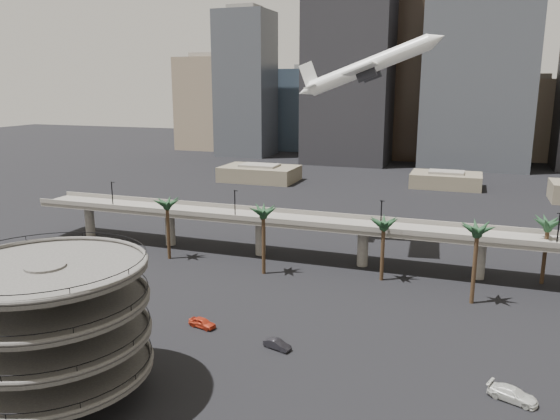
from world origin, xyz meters
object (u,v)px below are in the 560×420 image
(overpass, at_px, (310,226))
(car_a, at_px, (202,323))
(parking_ramp, at_px, (51,319))
(car_b, at_px, (277,344))
(car_c, at_px, (513,394))
(airborne_jet, at_px, (368,67))

(overpass, bearing_deg, car_a, -99.38)
(parking_ramp, relative_size, car_b, 5.52)
(car_b, height_order, car_c, car_c)
(airborne_jet, distance_m, car_b, 66.29)
(airborne_jet, height_order, car_c, airborne_jet)
(airborne_jet, distance_m, car_a, 65.58)
(parking_ramp, xyz_separation_m, overpass, (13.00, 59.00, -2.50))
(airborne_jet, bearing_deg, car_b, -95.25)
(car_a, relative_size, car_b, 1.09)
(car_c, bearing_deg, car_b, 104.93)
(car_c, bearing_deg, parking_ramp, 129.20)
(overpass, distance_m, airborne_jet, 36.04)
(parking_ramp, bearing_deg, car_a, 72.81)
(car_b, bearing_deg, airborne_jet, 14.79)
(parking_ramp, relative_size, overpass, 0.17)
(parking_ramp, bearing_deg, car_b, 44.95)
(overpass, bearing_deg, car_c, -48.69)
(car_a, bearing_deg, car_b, -89.26)
(parking_ramp, height_order, car_a, parking_ramp)
(car_a, distance_m, car_c, 43.16)
(airborne_jet, relative_size, car_a, 7.21)
(car_a, distance_m, car_b, 13.22)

